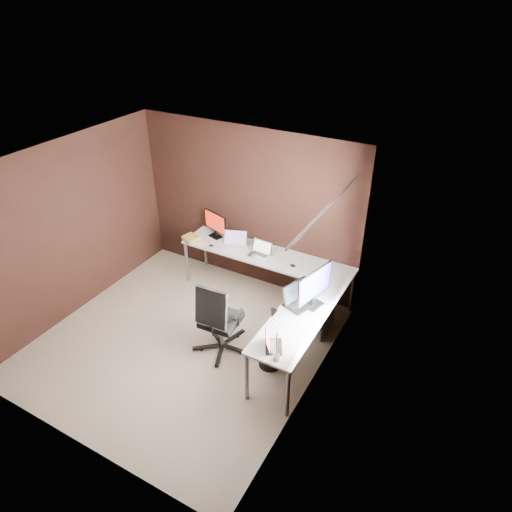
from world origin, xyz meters
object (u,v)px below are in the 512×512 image
at_px(laptop_black_small, 271,344).
at_px(wastebasket, 270,355).
at_px(desk_lamp, 274,328).
at_px(office_chair, 220,331).
at_px(monitor_right, 314,286).
at_px(book_stack, 191,239).
at_px(monitor_left, 215,223).
at_px(laptop_white, 235,243).
at_px(laptop_silver, 260,252).
at_px(laptop_black_big, 299,299).
at_px(drawer_pedestal, 315,310).

distance_m(laptop_black_small, wastebasket, 0.76).
distance_m(desk_lamp, office_chair, 1.32).
xyz_separation_m(monitor_right, book_stack, (-2.29, 0.59, -0.25)).
xyz_separation_m(monitor_left, laptop_white, (0.42, -0.12, -0.18)).
bearing_deg(laptop_silver, laptop_black_big, -35.33).
bearing_deg(laptop_black_big, laptop_black_small, -156.89).
xyz_separation_m(monitor_left, laptop_black_big, (1.85, -0.93, -0.17)).
distance_m(laptop_black_big, wastebasket, 0.79).
xyz_separation_m(laptop_white, desk_lamp, (1.56, -1.77, 0.31)).
xyz_separation_m(monitor_left, desk_lamp, (1.98, -1.89, 0.13)).
xyz_separation_m(drawer_pedestal, monitor_left, (-1.90, 0.45, 0.66)).
bearing_deg(desk_lamp, monitor_right, 84.52).
relative_size(monitor_left, laptop_silver, 1.38).
relative_size(drawer_pedestal, laptop_black_small, 1.86).
xyz_separation_m(drawer_pedestal, laptop_silver, (-1.02, 0.30, 0.48)).
bearing_deg(desk_lamp, wastebasket, 117.22).
height_order(laptop_black_big, desk_lamp, desk_lamp).
distance_m(laptop_black_small, desk_lamp, 0.34).
relative_size(monitor_right, book_stack, 1.93).
height_order(monitor_right, laptop_silver, monitor_right).
xyz_separation_m(monitor_left, monitor_right, (2.03, -0.89, 0.06)).
bearing_deg(drawer_pedestal, laptop_black_big, -96.10).
bearing_deg(desk_lamp, laptop_black_small, 128.95).
bearing_deg(monitor_right, laptop_black_small, -172.67).
bearing_deg(laptop_black_big, drawer_pedestal, 12.57).
distance_m(laptop_black_big, laptop_black_small, 0.89).
distance_m(laptop_silver, book_stack, 1.15).
bearing_deg(laptop_white, book_stack, 175.43).
height_order(monitor_right, laptop_black_big, monitor_right).
distance_m(book_stack, desk_lamp, 2.77).
bearing_deg(laptop_black_small, laptop_black_big, -23.86).
height_order(book_stack, wastebasket, book_stack).
distance_m(laptop_black_big, book_stack, 2.20).
height_order(laptop_silver, laptop_black_big, laptop_black_big).
relative_size(drawer_pedestal, monitor_left, 1.32).
bearing_deg(monitor_left, monitor_right, -6.46).
xyz_separation_m(drawer_pedestal, desk_lamp, (0.08, -1.44, 0.79)).
bearing_deg(monitor_left, office_chair, -38.54).
relative_size(monitor_left, laptop_white, 1.13).
height_order(book_stack, office_chair, office_chair).
relative_size(laptop_white, book_stack, 1.26).
height_order(monitor_right, book_stack, monitor_right).
height_order(laptop_silver, laptop_black_small, laptop_silver).
bearing_deg(laptop_white, monitor_left, 144.57).
xyz_separation_m(drawer_pedestal, laptop_black_big, (-0.05, -0.48, 0.49)).
height_order(monitor_right, desk_lamp, desk_lamp).
distance_m(drawer_pedestal, laptop_silver, 1.16).
relative_size(laptop_white, desk_lamp, 0.69).
xyz_separation_m(monitor_left, wastebasket, (1.70, -1.40, -0.79)).
bearing_deg(monitor_left, book_stack, -113.79).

